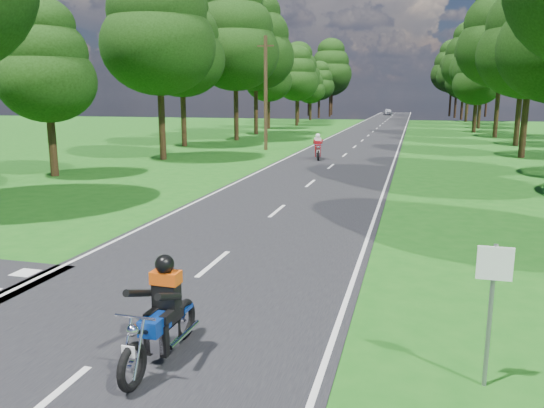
# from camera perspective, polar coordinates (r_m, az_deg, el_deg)

# --- Properties ---
(ground) EXTENTS (160.00, 160.00, 0.00)m
(ground) POSITION_cam_1_polar(r_m,az_deg,el_deg) (10.85, -10.20, -9.59)
(ground) COLOR #175513
(ground) RESTS_ON ground
(main_road) EXTENTS (7.00, 140.00, 0.02)m
(main_road) POSITION_cam_1_polar(r_m,az_deg,el_deg) (59.41, 10.80, 7.64)
(main_road) COLOR black
(main_road) RESTS_ON ground
(road_markings) EXTENTS (7.40, 140.00, 0.01)m
(road_markings) POSITION_cam_1_polar(r_m,az_deg,el_deg) (57.56, 10.52, 7.55)
(road_markings) COLOR silver
(road_markings) RESTS_ON main_road
(treeline) EXTENTS (40.00, 115.35, 14.78)m
(treeline) POSITION_cam_1_polar(r_m,az_deg,el_deg) (69.39, 12.94, 14.91)
(treeline) COLOR black
(treeline) RESTS_ON ground
(telegraph_pole) EXTENTS (1.20, 0.26, 8.00)m
(telegraph_pole) POSITION_cam_1_polar(r_m,az_deg,el_deg) (38.55, -0.69, 11.86)
(telegraph_pole) COLOR #382616
(telegraph_pole) RESTS_ON ground
(road_sign) EXTENTS (0.45, 0.07, 2.00)m
(road_sign) POSITION_cam_1_polar(r_m,az_deg,el_deg) (7.63, 22.60, -8.80)
(road_sign) COLOR slate
(road_sign) RESTS_ON ground
(rider_near_blue) EXTENTS (0.68, 1.92, 1.59)m
(rider_near_blue) POSITION_cam_1_polar(r_m,az_deg,el_deg) (8.02, -12.01, -11.19)
(rider_near_blue) COLOR navy
(rider_near_blue) RESTS_ON main_road
(rider_far_red) EXTENTS (1.03, 1.99, 1.58)m
(rider_far_red) POSITION_cam_1_polar(r_m,az_deg,el_deg) (32.95, 4.95, 6.19)
(rider_far_red) COLOR maroon
(rider_far_red) RESTS_ON main_road
(distant_car) EXTENTS (2.16, 4.05, 1.31)m
(distant_car) POSITION_cam_1_polar(r_m,az_deg,el_deg) (111.34, 12.35, 9.67)
(distant_car) COLOR silver
(distant_car) RESTS_ON main_road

